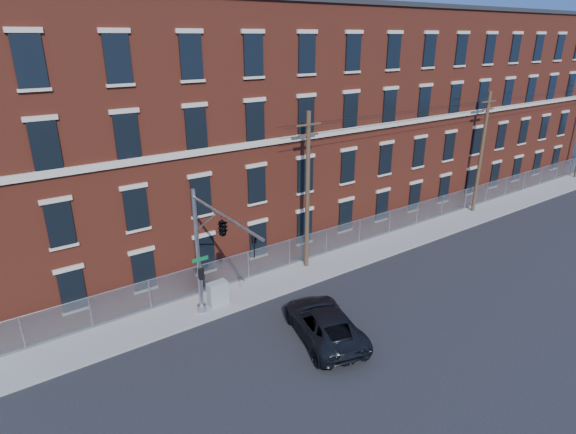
{
  "coord_description": "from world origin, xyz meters",
  "views": [
    {
      "loc": [
        -14.92,
        -16.32,
        14.2
      ],
      "look_at": [
        -0.6,
        4.0,
        4.6
      ],
      "focal_mm": 29.37,
      "sensor_mm": 36.0,
      "label": 1
    }
  ],
  "objects_px": {
    "traffic_signal_mast": "(216,237)",
    "utility_pole_near": "(307,190)",
    "pickup_truck": "(324,323)",
    "utility_cabinet": "(218,294)"
  },
  "relations": [
    {
      "from": "utility_cabinet",
      "to": "pickup_truck",
      "type": "bearing_deg",
      "value": -63.49
    },
    {
      "from": "traffic_signal_mast",
      "to": "pickup_truck",
      "type": "xyz_separation_m",
      "value": [
        4.06,
        -3.19,
        -4.58
      ]
    },
    {
      "from": "utility_pole_near",
      "to": "utility_cabinet",
      "type": "relative_size",
      "value": 7.22
    },
    {
      "from": "utility_pole_near",
      "to": "pickup_truck",
      "type": "bearing_deg",
      "value": -120.76
    },
    {
      "from": "traffic_signal_mast",
      "to": "utility_cabinet",
      "type": "bearing_deg",
      "value": 66.62
    },
    {
      "from": "traffic_signal_mast",
      "to": "pickup_truck",
      "type": "height_order",
      "value": "traffic_signal_mast"
    },
    {
      "from": "utility_pole_near",
      "to": "traffic_signal_mast",
      "type": "bearing_deg",
      "value": -156.86
    },
    {
      "from": "pickup_truck",
      "to": "utility_cabinet",
      "type": "bearing_deg",
      "value": -46.57
    },
    {
      "from": "traffic_signal_mast",
      "to": "pickup_truck",
      "type": "distance_m",
      "value": 6.91
    },
    {
      "from": "traffic_signal_mast",
      "to": "utility_pole_near",
      "type": "xyz_separation_m",
      "value": [
        8.0,
        3.42,
        -0.05
      ]
    }
  ]
}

